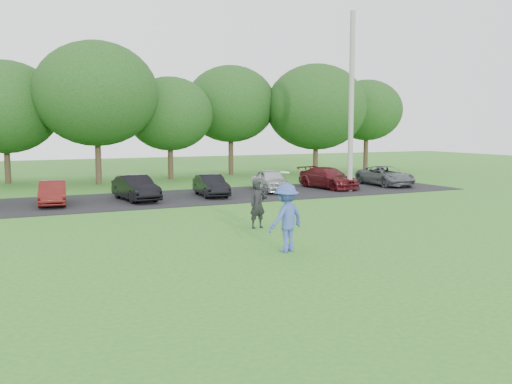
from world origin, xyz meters
The scene contains 7 objects.
ground centered at (0.00, 0.00, 0.00)m, with size 100.00×100.00×0.00m, color #2F7020.
parking_lot centered at (0.00, 13.00, 0.01)m, with size 32.00×6.50×0.03m, color black.
utility_pole centered at (9.57, 11.66, 4.79)m, with size 0.28×0.28×9.58m, color gray.
frisbee_player centered at (-0.72, 0.03, 0.97)m, with size 1.41×1.08×2.33m.
camera_bystander centered at (0.17, 3.73, 0.84)m, with size 0.65×0.47×1.67m.
parked_cars centered at (1.01, 13.16, 0.60)m, with size 28.27×4.56×1.19m.
tree_row centered at (1.51, 22.76, 4.91)m, with size 42.39×9.85×8.64m.
Camera 1 is at (-8.36, -13.90, 3.53)m, focal length 40.00 mm.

